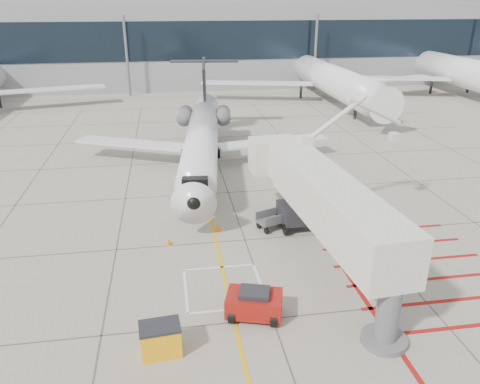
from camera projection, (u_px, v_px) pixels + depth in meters
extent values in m
plane|color=#9C9586|center=(257.00, 274.00, 26.12)|extent=(260.00, 260.00, 0.00)
cone|color=orange|center=(169.00, 241.00, 29.14)|extent=(0.33, 0.33, 0.46)
cone|color=orange|center=(218.00, 227.00, 30.87)|extent=(0.39, 0.39, 0.54)
cube|color=gray|center=(239.00, 40.00, 88.75)|extent=(180.00, 28.00, 14.00)
cube|color=black|center=(253.00, 40.00, 75.55)|extent=(180.00, 0.10, 6.00)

